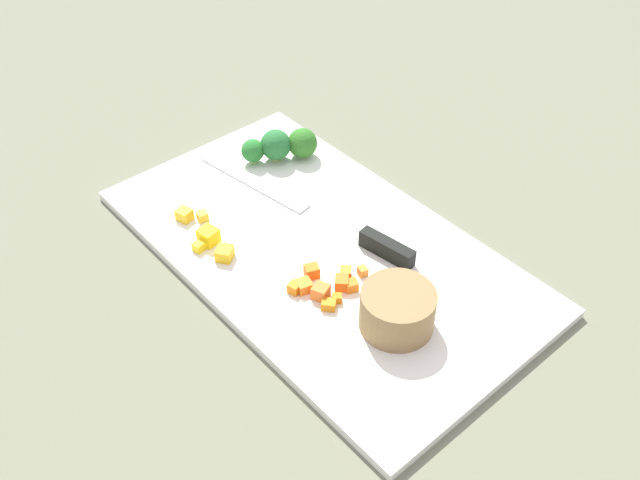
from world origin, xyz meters
The scene contains 22 objects.
ground_plane centered at (0.00, 0.00, 0.00)m, with size 4.00×4.00×0.00m, color #6A6E57.
cutting_board centered at (0.00, 0.00, 0.01)m, with size 0.55×0.31×0.01m, color white.
prep_bowl centered at (-0.15, 0.02, 0.04)m, with size 0.08×0.08×0.05m, color olive.
chef_knife centered at (0.00, -0.04, 0.02)m, with size 0.36×0.07×0.02m.
carrot_dice_0 centered at (-0.04, 0.06, 0.02)m, with size 0.02×0.02×0.01m, color orange.
carrot_dice_1 centered at (-0.07, -0.01, 0.02)m, with size 0.01×0.01×0.01m, color orange.
carrot_dice_2 centered at (-0.07, 0.06, 0.02)m, with size 0.02×0.02×0.02m, color orange.
carrot_dice_3 centered at (-0.08, 0.06, 0.02)m, with size 0.01×0.02×0.01m, color orange.
carrot_dice_4 centered at (-0.08, 0.02, 0.02)m, with size 0.01×0.01×0.01m, color orange.
carrot_dice_5 centered at (-0.04, 0.07, 0.02)m, with size 0.01×0.01×0.01m, color orange.
carrot_dice_6 centered at (-0.07, 0.03, 0.02)m, with size 0.02×0.02×0.01m, color orange.
carrot_dice_7 centered at (-0.08, 0.05, 0.02)m, with size 0.01×0.01×0.01m, color orange.
carrot_dice_8 centered at (-0.03, 0.04, 0.02)m, with size 0.01×0.02×0.02m, color orange.
carrot_dice_9 centered at (-0.06, 0.01, 0.02)m, with size 0.01×0.01×0.01m, color orange.
pepper_dice_0 centered at (0.09, 0.12, 0.02)m, with size 0.01×0.02×0.01m, color yellow.
pepper_dice_1 centered at (0.06, 0.10, 0.02)m, with size 0.02×0.02×0.02m, color yellow.
pepper_dice_2 centered at (0.10, 0.10, 0.02)m, with size 0.02×0.02×0.02m, color yellow.
pepper_dice_3 centered at (0.14, 0.08, 0.02)m, with size 0.01×0.01×0.01m, color yellow.
pepper_dice_4 centered at (0.15, 0.10, 0.02)m, with size 0.02×0.02×0.02m, color yellow.
broccoli_floret_0 centered at (0.19, -0.04, 0.03)m, with size 0.03×0.03×0.04m.
broccoli_floret_1 centered at (0.18, -0.07, 0.04)m, with size 0.04×0.04×0.05m.
broccoli_floret_2 centered at (0.16, -0.11, 0.03)m, with size 0.04×0.04×0.04m.
Camera 1 is at (-0.49, 0.42, 0.60)m, focal length 39.79 mm.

